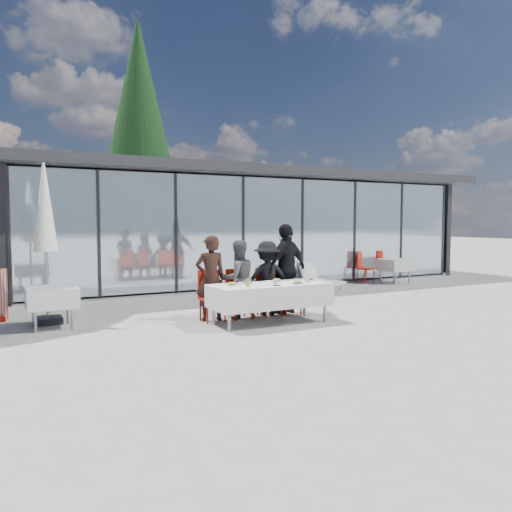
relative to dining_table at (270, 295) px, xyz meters
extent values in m
plane|color=#9D9A95|center=(0.52, 0.31, -0.54)|extent=(90.00, 90.00, 0.00)
cube|color=gray|center=(2.52, 8.31, -0.49)|extent=(14.00, 8.00, 0.10)
cube|color=black|center=(2.52, 12.21, 1.06)|extent=(14.00, 0.20, 3.20)
cube|color=black|center=(-4.38, 8.31, 1.06)|extent=(0.20, 8.00, 3.20)
cube|color=black|center=(9.42, 8.31, 1.06)|extent=(0.20, 8.00, 3.20)
cube|color=silver|center=(2.52, 4.34, 1.06)|extent=(13.60, 0.06, 3.10)
cube|color=#2D2D30|center=(2.52, 7.91, 2.78)|extent=(14.80, 8.80, 0.24)
cube|color=#262628|center=(-4.28, 4.34, 1.06)|extent=(0.08, 0.10, 3.10)
cube|color=#262628|center=(-2.34, 4.34, 1.06)|extent=(0.08, 0.10, 3.10)
cube|color=#262628|center=(-0.39, 4.34, 1.06)|extent=(0.08, 0.10, 3.10)
cube|color=#262628|center=(1.55, 4.34, 1.06)|extent=(0.08, 0.10, 3.10)
cube|color=#262628|center=(3.49, 4.34, 1.06)|extent=(0.08, 0.10, 3.10)
cube|color=#262628|center=(5.44, 4.34, 1.06)|extent=(0.08, 0.10, 3.10)
cube|color=#262628|center=(7.38, 4.34, 1.06)|extent=(0.08, 0.10, 3.10)
cube|color=#262628|center=(9.32, 4.34, 1.06)|extent=(0.08, 0.10, 3.10)
cube|color=#B81B0C|center=(0.02, 6.81, -0.09)|extent=(0.45, 0.45, 0.90)
cube|color=#B81B0C|center=(1.52, 7.31, -0.09)|extent=(0.45, 0.45, 0.90)
cube|color=#B81B0C|center=(4.02, 6.81, -0.09)|extent=(0.45, 0.45, 0.90)
cube|color=#B81B0C|center=(6.02, 7.51, -0.09)|extent=(0.45, 0.45, 0.90)
cube|color=#133410|center=(2.52, 28.31, 1.66)|extent=(6.50, 2.00, 4.40)
cube|color=#133410|center=(10.52, 28.31, 1.66)|extent=(6.50, 2.00, 4.40)
cube|color=#133410|center=(18.52, 28.31, 1.66)|extent=(6.50, 2.00, 4.40)
cube|color=#133410|center=(26.52, 28.31, 1.66)|extent=(6.50, 2.00, 4.40)
cube|color=silver|center=(0.00, 0.00, 0.00)|extent=(2.26, 0.96, 0.42)
cylinder|color=gray|center=(-1.00, -0.35, -0.18)|extent=(0.06, 0.06, 0.71)
cylinder|color=gray|center=(1.00, -0.35, -0.18)|extent=(0.06, 0.06, 0.71)
cylinder|color=gray|center=(-1.00, 0.35, -0.18)|extent=(0.06, 0.06, 0.71)
cylinder|color=gray|center=(1.00, 0.35, -0.18)|extent=(0.06, 0.06, 0.71)
imported|color=#301B15|center=(-0.89, 0.76, 0.29)|extent=(0.65, 0.65, 1.65)
cube|color=#B81B0C|center=(-0.89, 0.66, -0.09)|extent=(0.44, 0.44, 0.05)
cube|color=#B81B0C|center=(-0.89, 0.86, 0.16)|extent=(0.44, 0.04, 0.55)
cylinder|color=#B81B0C|center=(-1.07, 0.48, -0.32)|extent=(0.04, 0.04, 0.43)
cylinder|color=#B81B0C|center=(-0.71, 0.48, -0.32)|extent=(0.04, 0.04, 0.43)
cylinder|color=#B81B0C|center=(-1.07, 0.84, -0.32)|extent=(0.04, 0.04, 0.43)
cylinder|color=#B81B0C|center=(-0.71, 0.84, -0.32)|extent=(0.04, 0.04, 0.43)
imported|color=#555555|center=(-0.31, 0.76, 0.24)|extent=(0.76, 0.76, 1.55)
cube|color=#B81B0C|center=(-0.31, 0.66, -0.09)|extent=(0.44, 0.44, 0.05)
cube|color=#B81B0C|center=(-0.31, 0.86, 0.16)|extent=(0.44, 0.04, 0.55)
cylinder|color=#B81B0C|center=(-0.49, 0.48, -0.32)|extent=(0.04, 0.04, 0.43)
cylinder|color=#B81B0C|center=(-0.13, 0.48, -0.32)|extent=(0.04, 0.04, 0.43)
cylinder|color=#B81B0C|center=(-0.49, 0.84, -0.32)|extent=(0.04, 0.04, 0.43)
cylinder|color=#B81B0C|center=(-0.13, 0.84, -0.32)|extent=(0.04, 0.04, 0.43)
imported|color=black|center=(0.36, 0.76, 0.22)|extent=(1.22, 1.22, 1.52)
cube|color=#B81B0C|center=(0.36, 0.66, -0.09)|extent=(0.44, 0.44, 0.05)
cube|color=#B81B0C|center=(0.36, 0.86, 0.16)|extent=(0.44, 0.04, 0.55)
cylinder|color=#B81B0C|center=(0.18, 0.48, -0.32)|extent=(0.04, 0.04, 0.43)
cylinder|color=#B81B0C|center=(0.54, 0.48, -0.32)|extent=(0.04, 0.04, 0.43)
cylinder|color=#B81B0C|center=(0.18, 0.84, -0.32)|extent=(0.04, 0.04, 0.43)
cylinder|color=#B81B0C|center=(0.54, 0.84, -0.32)|extent=(0.04, 0.04, 0.43)
imported|color=black|center=(0.82, 0.76, 0.40)|extent=(1.39, 1.39, 1.87)
cube|color=#B81B0C|center=(0.82, 0.66, -0.09)|extent=(0.44, 0.44, 0.05)
cube|color=#B81B0C|center=(0.82, 0.86, 0.16)|extent=(0.44, 0.04, 0.55)
cylinder|color=#B81B0C|center=(0.64, 0.48, -0.32)|extent=(0.04, 0.04, 0.43)
cylinder|color=#B81B0C|center=(1.00, 0.48, -0.32)|extent=(0.04, 0.04, 0.43)
cylinder|color=#B81B0C|center=(0.64, 0.84, -0.32)|extent=(0.04, 0.04, 0.43)
cylinder|color=#B81B0C|center=(1.00, 0.84, -0.32)|extent=(0.04, 0.04, 0.43)
cylinder|color=white|center=(-0.75, 0.07, 0.22)|extent=(0.23, 0.23, 0.01)
ellipsoid|color=tan|center=(-0.75, 0.07, 0.25)|extent=(0.15, 0.15, 0.05)
cylinder|color=white|center=(-0.40, 0.14, 0.22)|extent=(0.23, 0.23, 0.01)
ellipsoid|color=#356024|center=(-0.40, 0.14, 0.25)|extent=(0.15, 0.15, 0.05)
cylinder|color=white|center=(0.26, 0.20, 0.22)|extent=(0.23, 0.23, 0.01)
ellipsoid|color=tan|center=(0.26, 0.20, 0.25)|extent=(0.15, 0.15, 0.05)
cylinder|color=white|center=(0.95, 0.10, 0.22)|extent=(0.23, 0.23, 0.01)
ellipsoid|color=#356024|center=(0.95, 0.10, 0.25)|extent=(0.15, 0.15, 0.05)
cylinder|color=white|center=(0.43, -0.28, 0.22)|extent=(0.23, 0.23, 0.01)
ellipsoid|color=#356024|center=(0.43, -0.28, 0.25)|extent=(0.15, 0.15, 0.05)
cylinder|color=#85AE48|center=(-0.56, -0.19, 0.29)|extent=(0.06, 0.06, 0.15)
cylinder|color=silver|center=(-0.01, -0.22, 0.26)|extent=(0.07, 0.07, 0.10)
cylinder|color=silver|center=(0.69, -0.23, 0.26)|extent=(0.07, 0.07, 0.10)
cube|color=black|center=(-0.05, -0.34, 0.22)|extent=(0.14, 0.03, 0.01)
cube|color=silver|center=(-3.68, 1.45, 0.02)|extent=(0.86, 0.86, 0.36)
cylinder|color=gray|center=(-3.98, 1.15, -0.18)|extent=(0.05, 0.05, 0.72)
cylinder|color=gray|center=(-3.38, 1.15, -0.18)|extent=(0.05, 0.05, 0.72)
cylinder|color=gray|center=(-3.98, 1.75, -0.18)|extent=(0.05, 0.05, 0.72)
cylinder|color=gray|center=(-3.38, 1.75, -0.18)|extent=(0.05, 0.05, 0.72)
cube|color=silver|center=(6.48, 3.61, 0.02)|extent=(0.86, 0.86, 0.36)
cylinder|color=gray|center=(6.18, 3.31, -0.18)|extent=(0.05, 0.05, 0.72)
cylinder|color=gray|center=(6.78, 3.31, -0.18)|extent=(0.05, 0.05, 0.72)
cylinder|color=gray|center=(6.18, 3.91, -0.18)|extent=(0.05, 0.05, 0.72)
cylinder|color=gray|center=(6.78, 3.91, -0.18)|extent=(0.05, 0.05, 0.72)
cube|color=#B81B0C|center=(5.64, 4.01, -0.09)|extent=(0.61, 0.61, 0.05)
cube|color=#B81B0C|center=(5.53, 4.17, 0.16)|extent=(0.39, 0.27, 0.55)
cylinder|color=#B81B0C|center=(5.46, 3.83, -0.32)|extent=(0.04, 0.04, 0.43)
cylinder|color=#B81B0C|center=(5.82, 3.83, -0.32)|extent=(0.04, 0.04, 0.43)
cylinder|color=#B81B0C|center=(5.46, 4.19, -0.32)|extent=(0.04, 0.04, 0.43)
cylinder|color=#B81B0C|center=(5.82, 4.19, -0.32)|extent=(0.04, 0.04, 0.43)
cube|color=#B81B0C|center=(6.52, 4.52, -0.09)|extent=(0.50, 0.50, 0.05)
cube|color=#B81B0C|center=(6.55, 4.33, 0.16)|extent=(0.44, 0.10, 0.55)
cylinder|color=#B81B0C|center=(6.34, 4.34, -0.32)|extent=(0.04, 0.04, 0.43)
cylinder|color=#B81B0C|center=(6.70, 4.34, -0.32)|extent=(0.04, 0.04, 0.43)
cylinder|color=#B81B0C|center=(6.34, 4.70, -0.32)|extent=(0.04, 0.04, 0.43)
cylinder|color=#B81B0C|center=(6.70, 4.70, -0.32)|extent=(0.04, 0.04, 0.43)
cube|color=black|center=(-3.72, 1.93, -0.48)|extent=(0.50, 0.50, 0.12)
cylinder|color=gray|center=(-3.72, 1.93, 0.81)|extent=(0.06, 0.06, 2.70)
cone|color=white|center=(-3.72, 1.93, 1.64)|extent=(0.44, 0.44, 1.64)
cube|color=white|center=(3.80, 3.71, -0.36)|extent=(0.89, 1.40, 0.08)
cube|color=white|center=(3.67, 4.25, -0.09)|extent=(0.65, 0.40, 0.54)
cylinder|color=white|center=(3.55, 3.16, -0.47)|extent=(0.04, 0.04, 0.14)
cylinder|color=white|center=(4.05, 3.16, -0.47)|extent=(0.04, 0.04, 0.14)
cylinder|color=white|center=(3.55, 4.26, -0.47)|extent=(0.04, 0.04, 0.14)
cylinder|color=white|center=(4.05, 4.26, -0.47)|extent=(0.04, 0.04, 0.14)
cylinder|color=#382316|center=(1.02, 13.31, 0.46)|extent=(0.44, 0.44, 2.00)
cone|color=black|center=(1.02, 13.31, 5.46)|extent=(4.00, 4.00, 9.00)
camera|label=1|loc=(-4.53, -8.11, 1.38)|focal=35.00mm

